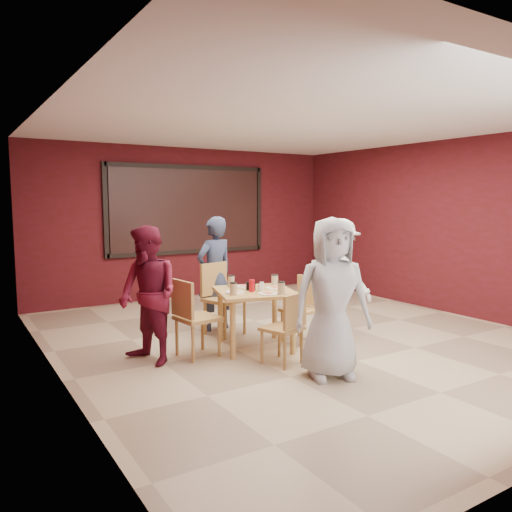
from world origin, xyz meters
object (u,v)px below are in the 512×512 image
dining_table (255,297)px  diner_back (215,274)px  diner_front (332,298)px  diner_left (148,295)px  chair_right (304,305)px  diner_right (338,276)px  chair_front (287,324)px  chair_back (220,294)px  chair_left (192,314)px

dining_table → diner_back: bearing=90.5°
diner_front → diner_left: (-1.44, 1.42, -0.05)m
chair_right → diner_right: (0.64, 0.07, 0.31)m
diner_back → diner_left: bearing=24.8°
diner_front → diner_left: 2.02m
chair_front → chair_back: size_ratio=0.84×
chair_front → diner_front: size_ratio=0.49×
chair_back → diner_left: size_ratio=0.62×
chair_right → diner_left: (-2.02, 0.20, 0.30)m
diner_front → diner_right: bearing=67.3°
chair_front → chair_back: chair_back is taller
diner_front → diner_right: diner_front is taller
chair_front → diner_left: 1.58m
chair_right → diner_right: diner_right is taller
diner_back → diner_left: 1.60m
dining_table → chair_right: dining_table is taller
chair_front → diner_right: (1.39, 0.74, 0.33)m
dining_table → diner_front: size_ratio=0.69×
chair_left → diner_back: diner_back is taller
diner_back → diner_right: size_ratio=1.01×
diner_front → dining_table: bearing=116.4°
chair_back → chair_left: 1.08m
chair_left → diner_front: diner_front is taller
diner_left → diner_back: bearing=108.2°
dining_table → chair_left: (-0.82, 0.07, -0.12)m
diner_left → diner_front: bearing=28.4°
chair_left → diner_right: (2.17, -0.06, 0.27)m
diner_front → diner_right: size_ratio=1.05×
chair_front → diner_left: size_ratio=0.52×
diner_back → chair_front: bearing=78.5°
chair_left → chair_front: bearing=-45.8°
diner_back → diner_right: 1.72m
dining_table → chair_front: bearing=-93.3°
chair_left → diner_left: bearing=172.5°
chair_left → chair_right: (1.53, -0.13, -0.04)m
chair_right → diner_right: size_ratio=0.53×
chair_right → diner_front: size_ratio=0.51×
chair_front → diner_back: diner_back is taller
chair_back → chair_right: (0.75, -0.89, -0.07)m
diner_front → chair_front: bearing=127.7°
chair_right → diner_front: 1.40m
dining_table → diner_left: bearing=174.2°
chair_back → chair_right: chair_back is taller
chair_front → chair_right: 1.00m
dining_table → chair_front: dining_table is taller
diner_back → chair_back: bearing=71.1°
dining_table → chair_back: bearing=93.1°
chair_back → chair_right: bearing=-49.7°
diner_front → chair_left: bearing=145.8°
diner_back → dining_table: bearing=80.1°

